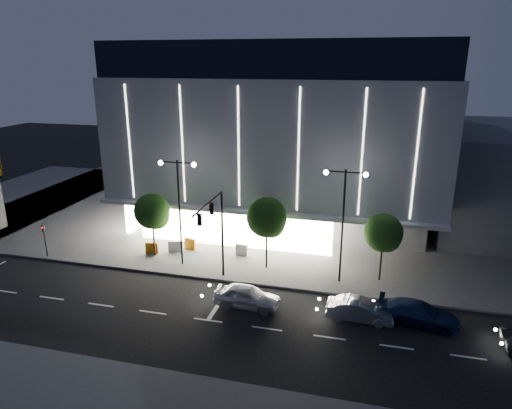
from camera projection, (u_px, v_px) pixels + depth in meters
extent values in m
plane|color=black|center=(189.00, 305.00, 32.04)|extent=(160.00, 160.00, 0.00)
cube|color=#474747|center=(308.00, 207.00, 53.01)|extent=(70.00, 40.00, 0.15)
cube|color=#4C4C51|center=(291.00, 190.00, 52.89)|extent=(28.00, 21.00, 4.00)
cube|color=#9D9EA3|center=(289.00, 128.00, 48.77)|extent=(30.00, 25.00, 11.00)
cube|color=black|center=(291.00, 59.00, 46.65)|extent=(29.40, 24.50, 3.00)
cube|color=white|center=(233.00, 227.00, 41.31)|extent=(18.00, 0.40, 3.60)
cube|color=white|center=(151.00, 201.00, 48.74)|extent=(0.40, 10.00, 3.60)
cube|color=#9D9EA3|center=(262.00, 211.00, 39.05)|extent=(30.00, 2.00, 0.30)
cube|color=white|center=(262.00, 149.00, 37.21)|extent=(24.00, 0.06, 10.00)
cylinder|color=black|center=(222.00, 236.00, 35.17)|extent=(0.18, 0.18, 7.00)
cylinder|color=black|center=(208.00, 204.00, 31.43)|extent=(0.14, 5.80, 0.14)
cube|color=black|center=(212.00, 209.00, 32.26)|extent=(0.28, 0.18, 0.85)
cube|color=black|center=(200.00, 220.00, 30.05)|extent=(0.28, 0.18, 0.85)
sphere|color=#FF0C0C|center=(210.00, 205.00, 32.20)|extent=(0.14, 0.14, 0.14)
cylinder|color=black|center=(180.00, 214.00, 36.92)|extent=(0.16, 0.16, 9.00)
cylinder|color=black|center=(169.00, 162.00, 35.78)|extent=(1.40, 0.10, 0.10)
cylinder|color=black|center=(185.00, 163.00, 35.45)|extent=(1.40, 0.10, 0.10)
sphere|color=white|center=(161.00, 163.00, 35.97)|extent=(0.36, 0.36, 0.36)
sphere|color=white|center=(194.00, 165.00, 35.31)|extent=(0.36, 0.36, 0.36)
cylinder|color=black|center=(342.00, 228.00, 33.87)|extent=(0.16, 0.16, 9.00)
cylinder|color=black|center=(336.00, 172.00, 32.73)|extent=(1.40, 0.10, 0.10)
cylinder|color=black|center=(356.00, 173.00, 32.40)|extent=(1.40, 0.10, 0.10)
sphere|color=white|center=(326.00, 172.00, 32.92)|extent=(0.36, 0.36, 0.36)
sphere|color=white|center=(366.00, 175.00, 32.27)|extent=(0.36, 0.36, 0.36)
cylinder|color=black|center=(45.00, 242.00, 39.26)|extent=(0.12, 0.12, 3.00)
cube|color=black|center=(43.00, 229.00, 38.89)|extent=(0.22, 0.16, 0.55)
sphere|color=#FF0C0C|center=(42.00, 228.00, 38.75)|extent=(0.10, 0.10, 0.10)
cylinder|color=black|center=(154.00, 237.00, 39.34)|extent=(0.16, 0.16, 3.78)
sphere|color=#15350E|center=(152.00, 211.00, 38.63)|extent=(3.02, 3.02, 3.02)
sphere|color=#15350E|center=(157.00, 217.00, 38.91)|extent=(2.16, 2.16, 2.16)
sphere|color=#15350E|center=(149.00, 215.00, 38.65)|extent=(1.94, 1.94, 1.94)
cylinder|color=black|center=(267.00, 246.00, 36.95)|extent=(0.16, 0.16, 4.06)
sphere|color=#15350E|center=(267.00, 217.00, 36.19)|extent=(3.25, 3.25, 3.25)
sphere|color=#15350E|center=(271.00, 224.00, 36.48)|extent=(2.32, 2.32, 2.32)
sphere|color=#15350E|center=(263.00, 222.00, 36.22)|extent=(2.09, 2.09, 2.09)
cylinder|color=black|center=(381.00, 260.00, 34.90)|extent=(0.16, 0.16, 3.64)
sphere|color=#15350E|center=(383.00, 233.00, 34.22)|extent=(2.91, 2.91, 2.91)
sphere|color=#15350E|center=(387.00, 239.00, 34.50)|extent=(2.08, 2.08, 2.08)
sphere|color=#15350E|center=(380.00, 237.00, 34.24)|extent=(1.87, 1.87, 1.87)
imported|color=#B4B5BC|center=(247.00, 296.00, 31.62)|extent=(4.76, 2.15, 1.58)
imported|color=#B2B5BA|center=(360.00, 310.00, 30.04)|extent=(4.41, 1.62, 1.44)
imported|color=#15264E|center=(418.00, 313.00, 29.62)|extent=(5.31, 2.63, 1.48)
cube|color=#C36C0A|center=(152.00, 248.00, 40.11)|extent=(1.13, 0.47, 1.00)
cube|color=silver|center=(174.00, 246.00, 40.47)|extent=(1.12, 0.63, 1.00)
cube|color=orange|center=(190.00, 244.00, 41.05)|extent=(1.13, 0.49, 1.00)
cube|color=silver|center=(242.00, 250.00, 39.74)|extent=(1.12, 0.39, 1.00)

